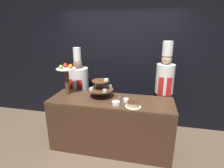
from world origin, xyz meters
The scene contains 10 objects.
ground_plane centered at (0.00, 0.00, 0.00)m, with size 14.00×14.00×0.00m, color brown.
wall_back centered at (0.00, 1.38, 1.40)m, with size 10.00×0.06×2.80m.
buffet_counter centered at (0.00, 0.34, 0.47)m, with size 2.12×0.69×0.94m.
tiered_stand centered at (-0.19, 0.42, 1.12)m, with size 0.44×0.44×0.35m.
fruit_pedestal centered at (-0.83, 0.43, 1.32)m, with size 0.35×0.35×0.57m.
cake_round centered at (0.40, 0.14, 0.98)m, with size 0.25×0.25×0.08m.
cup_white centered at (0.27, 0.31, 0.97)m, with size 0.09×0.09×0.06m.
serving_bowl_near centered at (0.13, 0.16, 0.97)m, with size 0.13×0.13×0.16m.
chef_left centered at (-0.85, 0.99, 0.91)m, with size 0.42×0.42×1.74m.
chef_center_left centered at (0.91, 0.99, 1.05)m, with size 0.34×0.34×1.90m.
Camera 1 is at (0.61, -2.36, 2.11)m, focal length 28.00 mm.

